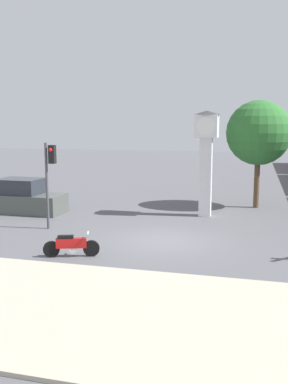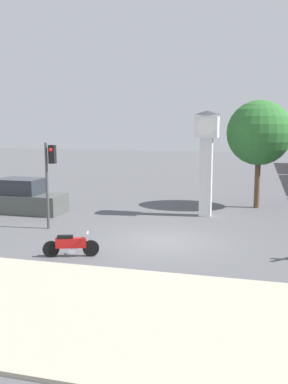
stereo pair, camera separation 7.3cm
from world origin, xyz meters
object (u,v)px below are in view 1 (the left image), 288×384
traffic_light (50,170)px  parked_car (23,198)px  clock_tower (206,147)px  motorcycle (71,245)px  street_tree (259,133)px

traffic_light → parked_car: 4.63m
clock_tower → parked_car: size_ratio=1.25×
clock_tower → traffic_light: size_ratio=1.38×
motorcycle → parked_car: (-5.63, 6.49, 0.33)m
street_tree → parked_car: street_tree is taller
traffic_light → street_tree: street_tree is taller
motorcycle → traffic_light: bearing=106.5°
traffic_light → street_tree: bearing=40.4°
motorcycle → clock_tower: 9.39m
street_tree → clock_tower: bearing=-130.1°
motorcycle → clock_tower: size_ratio=0.36×
street_tree → motorcycle: bearing=-119.4°
clock_tower → traffic_light: 7.77m
traffic_light → clock_tower: bearing=35.6°
street_tree → parked_car: (-11.85, -4.54, -3.39)m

